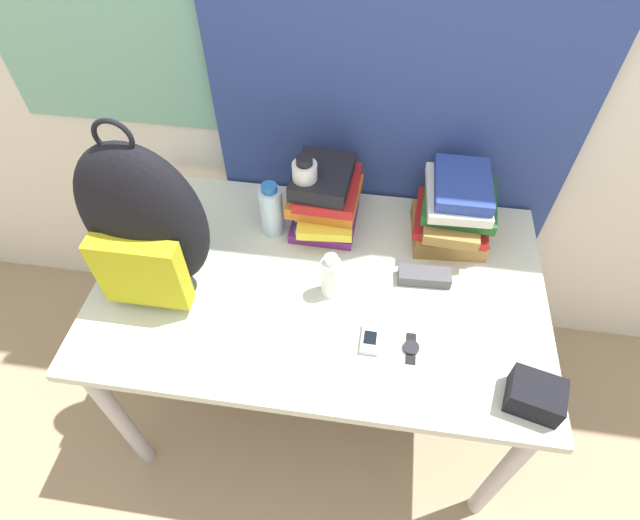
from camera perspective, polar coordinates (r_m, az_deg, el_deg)
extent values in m
plane|color=#9E8466|center=(1.94, -1.86, -25.39)|extent=(12.00, 12.00, 0.00)
cube|color=silver|center=(1.50, 2.91, 25.07)|extent=(6.00, 0.05, 2.50)
cube|color=#75B299|center=(1.59, -18.33, 26.32)|extent=(1.10, 0.01, 0.80)
cube|color=navy|center=(1.45, 9.60, 23.50)|extent=(1.10, 0.04, 2.50)
cube|color=beige|center=(1.46, 0.00, -2.90)|extent=(1.29, 0.79, 0.03)
cylinder|color=#B2B2B7|center=(1.77, -21.91, -16.44)|extent=(0.05, 0.05, 0.70)
cylinder|color=#B2B2B7|center=(1.69, 20.08, -22.00)|extent=(0.05, 0.05, 0.70)
cylinder|color=#B2B2B7|center=(2.08, -14.93, 0.40)|extent=(0.05, 0.05, 0.70)
cylinder|color=#B2B2B7|center=(2.01, 18.44, -3.29)|extent=(0.05, 0.05, 0.70)
ellipsoid|color=black|center=(1.36, -19.39, 4.31)|extent=(0.33, 0.16, 0.48)
cube|color=#B2AD19|center=(1.37, -19.77, -1.39)|extent=(0.23, 0.06, 0.22)
torus|color=black|center=(1.20, -22.57, 12.84)|extent=(0.10, 0.01, 0.10)
cube|color=#6B2370|center=(1.60, 0.55, 4.66)|extent=(0.20, 0.22, 0.03)
cube|color=navy|center=(1.58, 0.39, 5.52)|extent=(0.16, 0.21, 0.03)
cube|color=yellow|center=(1.56, 0.75, 6.27)|extent=(0.19, 0.29, 0.03)
cube|color=orange|center=(1.54, 0.57, 7.34)|extent=(0.22, 0.22, 0.04)
cube|color=red|center=(1.51, 0.91, 8.29)|extent=(0.19, 0.23, 0.03)
cube|color=black|center=(1.48, 0.28, 9.46)|extent=(0.18, 0.22, 0.05)
cube|color=olive|center=(1.60, 14.40, 3.36)|extent=(0.23, 0.22, 0.06)
cube|color=red|center=(1.58, 14.80, 4.76)|extent=(0.23, 0.23, 0.03)
cube|color=olive|center=(1.55, 14.81, 5.28)|extent=(0.17, 0.27, 0.04)
cube|color=#1E5623|center=(1.54, 15.63, 6.54)|extent=(0.22, 0.23, 0.03)
cube|color=silver|center=(1.51, 15.46, 7.30)|extent=(0.19, 0.24, 0.03)
cube|color=navy|center=(1.50, 16.03, 8.31)|extent=(0.16, 0.22, 0.04)
cylinder|color=silver|center=(1.54, -5.58, 5.59)|extent=(0.07, 0.07, 0.16)
cylinder|color=#286BB7|center=(1.48, -5.85, 8.17)|extent=(0.05, 0.05, 0.02)
cylinder|color=white|center=(1.49, -1.67, 6.93)|extent=(0.07, 0.07, 0.27)
cylinder|color=black|center=(1.40, -1.80, 11.25)|extent=(0.05, 0.05, 0.02)
cylinder|color=white|center=(1.38, 1.22, -2.00)|extent=(0.05, 0.05, 0.13)
cylinder|color=white|center=(1.32, 1.27, 0.03)|extent=(0.04, 0.04, 0.02)
cube|color=#B7BCC6|center=(1.34, 5.73, -9.01)|extent=(0.05, 0.09, 0.02)
cube|color=black|center=(1.33, 5.76, -8.82)|extent=(0.03, 0.04, 0.00)
cube|color=#47474C|center=(1.47, 11.84, -1.85)|extent=(0.15, 0.06, 0.04)
cube|color=black|center=(1.33, 23.39, -14.03)|extent=(0.14, 0.13, 0.07)
cube|color=black|center=(1.35, 10.35, -9.92)|extent=(0.03, 0.09, 0.00)
cylinder|color=#232328|center=(1.35, 10.38, -9.84)|extent=(0.04, 0.04, 0.01)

